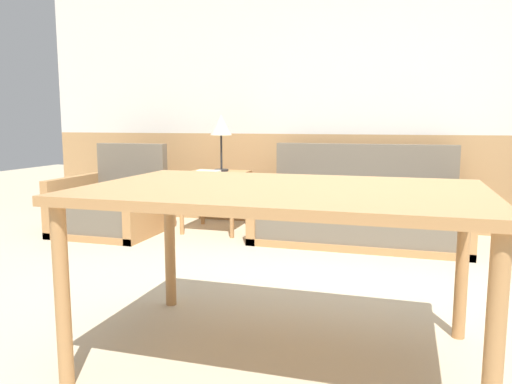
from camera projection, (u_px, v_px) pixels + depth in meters
ground_plane at (346, 338)px, 2.42m from camera, size 16.00×16.00×0.00m
wall_back at (382, 89)px, 4.73m from camera, size 7.20×0.06×2.70m
couch at (359, 213)px, 4.36m from camera, size 1.81×0.83×0.84m
armchair at (114, 207)px, 4.73m from camera, size 0.90×0.86×0.83m
side_table at (216, 182)px, 4.77m from camera, size 0.56×0.56×0.57m
table_lamp at (221, 127)px, 4.78m from camera, size 0.21×0.21×0.54m
book_stack at (208, 172)px, 4.68m from camera, size 0.23×0.15×0.02m
dining_table at (283, 203)px, 2.12m from camera, size 1.66×1.05×0.77m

